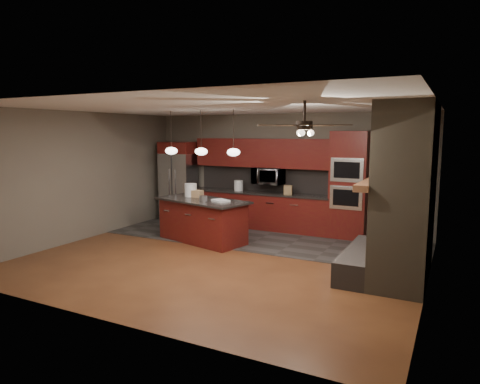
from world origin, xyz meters
The scene contains 22 objects.
ground centered at (0.00, 0.00, 0.00)m, with size 7.00×7.00×0.00m, color brown.
ceiling centered at (0.00, 0.00, 2.80)m, with size 7.00×6.00×0.02m, color white.
back_wall centered at (0.00, 3.00, 1.40)m, with size 7.00×0.02×2.80m, color #635C4F.
right_wall centered at (3.50, 0.00, 1.40)m, with size 0.02×6.00×2.80m, color #635C4F.
left_wall centered at (-3.50, 0.00, 1.40)m, with size 0.02×6.00×2.80m, color #635C4F.
slate_tile_patch centered at (0.00, 1.80, 0.01)m, with size 7.00×2.40×0.01m, color #373431.
fireplace_column centered at (3.04, 0.40, 1.30)m, with size 1.30×2.10×2.80m.
back_cabinetry centered at (-0.48, 2.74, 0.89)m, with size 3.59×0.64×2.20m.
oven_tower centered at (1.70, 2.69, 1.19)m, with size 0.80×0.63×2.38m.
microwave centered at (-0.27, 2.75, 1.30)m, with size 0.73×0.41×0.50m, color silver.
refrigerator centered at (-2.79, 2.62, 1.05)m, with size 0.90×0.75×2.10m.
kitchen_island centered at (-1.04, 0.94, 0.47)m, with size 2.26×1.44×0.92m.
white_bucket centered at (-1.50, 1.18, 1.07)m, with size 0.27×0.27×0.29m, color silver.
paint_can centered at (-0.90, 0.76, 0.98)m, with size 0.17×0.17×0.11m, color #A9AAAE.
paint_tray centered at (-0.56, 0.89, 0.94)m, with size 0.36×0.26×0.04m, color silver.
cardboard_box centered at (-1.31, 1.16, 1.00)m, with size 0.24×0.18×0.16m, color #9E7951.
counter_bucket centered at (-1.06, 2.70, 1.03)m, with size 0.22×0.22×0.25m, color white.
counter_box centered at (0.28, 2.65, 1.01)m, with size 0.19×0.15×0.21m, color #9B7B50.
pendant_left centered at (-1.65, 0.70, 1.96)m, with size 0.26×0.26×0.92m.
pendant_center centered at (-0.90, 0.70, 1.96)m, with size 0.26×0.26×0.92m.
pendant_right centered at (-0.15, 0.70, 1.96)m, with size 0.26×0.26×0.92m.
ceiling_fan centered at (1.80, -0.80, 2.46)m, with size 1.27×1.33×0.41m.
Camera 1 is at (3.80, -6.77, 2.34)m, focal length 32.00 mm.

